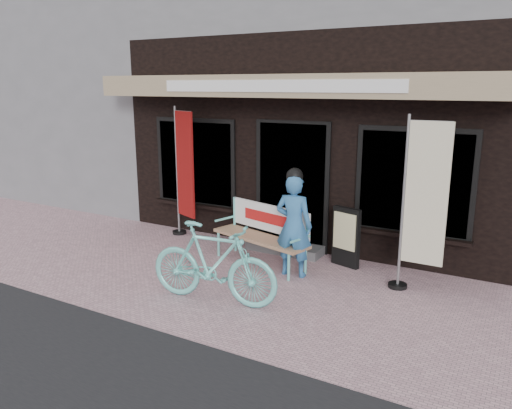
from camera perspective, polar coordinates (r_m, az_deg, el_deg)
The scene contains 9 objects.
ground at distance 7.11m, azimuth -3.03°, elevation -9.38°, with size 70.00×70.00×0.00m, color #C697A1.
storefront at distance 11.06m, azimuth 11.20°, elevation 14.42°, with size 7.00×6.77×6.00m.
neighbor_left_near at distance 16.33m, azimuth -18.59°, elevation 14.34°, with size 10.00×7.00×6.40m, color slate.
bench at distance 7.84m, azimuth 0.91°, elevation -2.91°, with size 1.78×0.86×0.93m.
person at distance 7.30m, azimuth 4.34°, elevation -2.18°, with size 0.58×0.40×1.62m.
bicycle at distance 6.48m, azimuth -4.91°, elevation -6.69°, with size 0.50×1.77×1.06m, color #6FD9CF.
nobori_red at distance 9.17m, azimuth -8.26°, elevation 3.78°, with size 0.70×0.40×2.40m.
nobori_cream at distance 6.94m, azimuth 18.42°, elevation 0.11°, with size 0.70×0.26×2.40m.
menu_stand at distance 7.85m, azimuth 10.24°, elevation -3.62°, with size 0.47×0.22×0.94m.
Camera 1 is at (3.56, -5.51, 2.76)m, focal length 35.00 mm.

